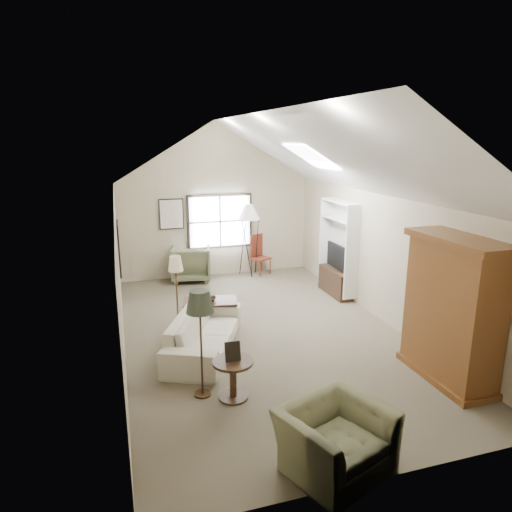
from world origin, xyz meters
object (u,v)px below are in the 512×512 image
object	(u,v)px
sofa	(204,332)
coffee_table	(210,313)
side_chair	(261,255)
armchair_far	(191,263)
side_table	(233,379)
armchair_near	(335,440)
armoire	(453,310)

from	to	relation	value
sofa	coffee_table	world-z (taller)	sofa
side_chair	armchair_far	bearing A→B (deg)	155.79
sofa	side_table	world-z (taller)	sofa
armchair_far	armchair_near	bearing A→B (deg)	103.95
armoire	side_table	bearing A→B (deg)	172.92
armoire	armchair_far	world-z (taller)	armoire
armchair_near	coffee_table	distance (m)	4.35
coffee_table	side_chair	world-z (taller)	side_chair
armchair_far	side_chair	distance (m)	1.89
sofa	armchair_far	xyz separation A→B (m)	(0.43, 4.10, 0.12)
armchair_near	armchair_far	xyz separation A→B (m)	(-0.39, 7.40, 0.09)
sofa	armchair_near	size ratio (longest dim) A/B	2.06
armchair_far	coffee_table	size ratio (longest dim) A/B	0.98
armoire	side_chair	xyz separation A→B (m)	(-1.03, 6.10, -0.57)
side_table	side_chair	world-z (taller)	side_chair
sofa	armoire	bearing A→B (deg)	-96.32
sofa	coffee_table	xyz separation A→B (m)	(0.31, 1.02, -0.07)
armoire	armchair_near	world-z (taller)	armoire
coffee_table	side_chair	distance (m)	3.69
armchair_far	armoire	bearing A→B (deg)	126.50
armchair_near	armchair_far	size ratio (longest dim) A/B	1.11
coffee_table	side_chair	bearing A→B (deg)	56.83
armchair_far	side_table	xyz separation A→B (m)	(-0.33, -5.70, -0.17)
armoire	coffee_table	world-z (taller)	armoire
armchair_near	side_table	distance (m)	1.85
coffee_table	side_table	xyz separation A→B (m)	(-0.21, -2.62, 0.03)
armoire	coffee_table	size ratio (longest dim) A/B	2.15
side_table	armoire	bearing A→B (deg)	-7.08
armoire	sofa	distance (m)	3.98
armchair_near	armchair_far	distance (m)	7.41
armoire	side_chair	distance (m)	6.21
coffee_table	armoire	bearing A→B (deg)	-44.80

